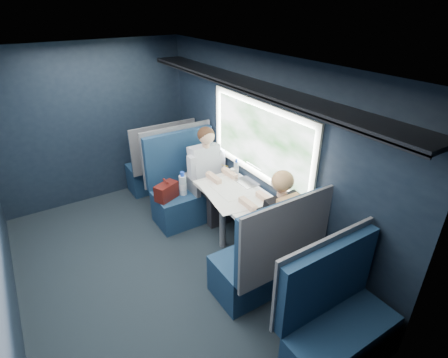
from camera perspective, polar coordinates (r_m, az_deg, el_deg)
ground at (r=4.22m, az=-10.73°, el=-14.69°), size 2.80×4.20×0.01m
room_shell at (r=3.42m, az=-12.53°, el=4.15°), size 3.00×4.40×2.40m
table at (r=4.20m, az=1.53°, el=-3.01°), size 0.62×1.00×0.74m
seat_bay_near at (r=4.89m, az=-6.10°, el=-1.67°), size 1.06×0.62×1.26m
seat_bay_far at (r=3.68m, az=6.83°, el=-13.03°), size 1.04×0.62×1.26m
seat_row_front at (r=5.66m, az=-10.25°, el=2.19°), size 1.04×0.51×1.16m
seat_row_back at (r=3.25m, az=17.74°, el=-21.61°), size 1.04×0.51×1.16m
man at (r=4.72m, az=-2.50°, el=1.45°), size 0.53×0.56×1.32m
woman at (r=3.73m, az=8.51°, el=-6.54°), size 0.53×0.56×1.32m
papers at (r=4.13m, az=1.17°, el=-2.28°), size 0.69×0.91×0.01m
laptop at (r=4.36m, az=4.39°, el=0.27°), size 0.23×0.30×0.22m
bottle_small at (r=4.51m, az=2.02°, el=1.82°), size 0.06×0.06×0.22m
cup at (r=4.52m, az=1.48°, el=1.14°), size 0.07×0.07×0.09m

